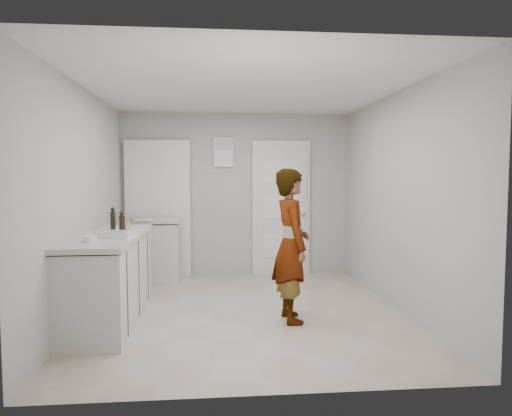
{
  "coord_description": "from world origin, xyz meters",
  "views": [
    {
      "loc": [
        -0.34,
        -5.08,
        1.54
      ],
      "look_at": [
        0.16,
        0.4,
        1.15
      ],
      "focal_mm": 32.0,
      "sensor_mm": 36.0,
      "label": 1
    }
  ],
  "objects": [
    {
      "name": "ground",
      "position": [
        0.0,
        0.0,
        0.0
      ],
      "size": [
        4.0,
        4.0,
        0.0
      ],
      "primitive_type": "plane",
      "color": "#A89E8D",
      "rests_on": "ground"
    },
    {
      "name": "main_counter",
      "position": [
        -1.45,
        -0.2,
        0.43
      ],
      "size": [
        0.64,
        1.96,
        0.93
      ],
      "color": "silver",
      "rests_on": "ground"
    },
    {
      "name": "spice_jar",
      "position": [
        -1.31,
        0.07,
        0.97
      ],
      "size": [
        0.06,
        0.06,
        0.09
      ],
      "primitive_type": "cylinder",
      "color": "tan",
      "rests_on": "main_counter"
    },
    {
      "name": "side_counter",
      "position": [
        -1.25,
        1.55,
        0.43
      ],
      "size": [
        0.84,
        0.61,
        0.93
      ],
      "color": "silver",
      "rests_on": "ground"
    },
    {
      "name": "baking_dish",
      "position": [
        -1.32,
        -0.44,
        0.95
      ],
      "size": [
        0.4,
        0.32,
        0.06
      ],
      "rotation": [
        0.0,
        0.0,
        -0.23
      ],
      "color": "silver",
      "rests_on": "main_counter"
    },
    {
      "name": "oil_cruet_b",
      "position": [
        -1.5,
        0.26,
        1.05
      ],
      "size": [
        0.06,
        0.06,
        0.26
      ],
      "color": "black",
      "rests_on": "main_counter"
    },
    {
      "name": "papers",
      "position": [
        -1.34,
        1.39,
        0.93
      ],
      "size": [
        0.29,
        0.35,
        0.01
      ],
      "primitive_type": "cube",
      "rotation": [
        0.0,
        0.0,
        0.13
      ],
      "color": "white",
      "rests_on": "side_counter"
    },
    {
      "name": "room_shell",
      "position": [
        -0.17,
        1.95,
        1.02
      ],
      "size": [
        4.0,
        4.0,
        4.0
      ],
      "color": "#ADACA3",
      "rests_on": "ground"
    },
    {
      "name": "person",
      "position": [
        0.46,
        -0.36,
        0.81
      ],
      "size": [
        0.44,
        0.63,
        1.62
      ],
      "primitive_type": "imported",
      "rotation": [
        0.0,
        0.0,
        1.67
      ],
      "color": "silver",
      "rests_on": "ground"
    },
    {
      "name": "oil_cruet_a",
      "position": [
        -1.33,
        -0.08,
        1.04
      ],
      "size": [
        0.06,
        0.06,
        0.24
      ],
      "color": "black",
      "rests_on": "main_counter"
    },
    {
      "name": "egg_bowl",
      "position": [
        -1.5,
        -0.74,
        0.95
      ],
      "size": [
        0.13,
        0.13,
        0.05
      ],
      "color": "silver",
      "rests_on": "main_counter"
    },
    {
      "name": "cake_mix_box",
      "position": [
        -1.47,
        0.7,
        1.01
      ],
      "size": [
        0.11,
        0.06,
        0.17
      ],
      "primitive_type": "cube",
      "rotation": [
        0.0,
        0.0,
        -0.08
      ],
      "color": "#9C714E",
      "rests_on": "main_counter"
    }
  ]
}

